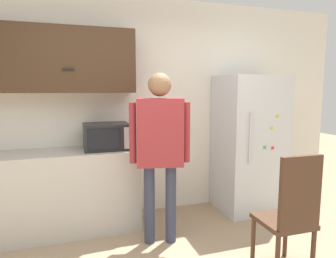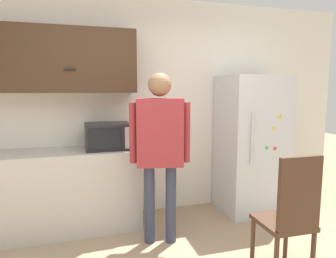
{
  "view_description": "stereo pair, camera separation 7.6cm",
  "coord_description": "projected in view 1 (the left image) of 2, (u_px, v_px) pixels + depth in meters",
  "views": [
    {
      "loc": [
        -0.7,
        -1.72,
        1.58
      ],
      "look_at": [
        0.2,
        1.08,
        1.19
      ],
      "focal_mm": 32.0,
      "sensor_mm": 36.0,
      "label": 1
    },
    {
      "loc": [
        -0.63,
        -1.74,
        1.58
      ],
      "look_at": [
        0.2,
        1.08,
        1.19
      ],
      "focal_mm": 32.0,
      "sensor_mm": 36.0,
      "label": 2
    }
  ],
  "objects": [
    {
      "name": "refrigerator",
      "position": [
        249.0,
        144.0,
        3.91
      ],
      "size": [
        0.78,
        0.7,
        1.76
      ],
      "color": "silver",
      "rests_on": "ground_plane"
    },
    {
      "name": "chair",
      "position": [
        291.0,
        212.0,
        2.49
      ],
      "size": [
        0.42,
        0.42,
        1.07
      ],
      "rotation": [
        0.0,
        0.0,
        3.12
      ],
      "color": "#472D1E",
      "rests_on": "ground_plane"
    },
    {
      "name": "upper_cabinets",
      "position": [
        30.0,
        60.0,
        3.15
      ],
      "size": [
        2.2,
        0.37,
        0.7
      ],
      "color": "#3D2819"
    },
    {
      "name": "back_wall",
      "position": [
        130.0,
        108.0,
        3.75
      ],
      "size": [
        6.0,
        0.06,
        2.7
      ],
      "color": "silver",
      "rests_on": "ground_plane"
    },
    {
      "name": "person",
      "position": [
        160.0,
        141.0,
        3.0
      ],
      "size": [
        0.6,
        0.32,
        1.75
      ],
      "rotation": [
        0.0,
        0.0,
        -0.22
      ],
      "color": "#33384C",
      "rests_on": "ground_plane"
    },
    {
      "name": "counter",
      "position": [
        36.0,
        195.0,
        3.23
      ],
      "size": [
        2.2,
        0.58,
        0.91
      ],
      "color": "#BCB7AD",
      "rests_on": "ground_plane"
    },
    {
      "name": "microwave",
      "position": [
        106.0,
        136.0,
        3.36
      ],
      "size": [
        0.49,
        0.38,
        0.3
      ],
      "color": "#232326",
      "rests_on": "counter"
    }
  ]
}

